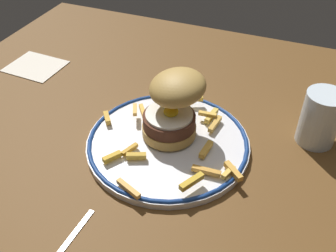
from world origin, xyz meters
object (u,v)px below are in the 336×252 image
napkin (35,66)px  burger (174,104)px  water_glass (319,122)px  dinner_plate (168,142)px

napkin → burger: bearing=-16.0°
burger → water_glass: size_ratio=1.42×
water_glass → napkin: (-62.95, 2.51, -4.09)cm
burger → water_glass: bearing=19.8°
water_glass → napkin: 63.14cm
burger → napkin: 41.05cm
dinner_plate → burger: burger is taller
burger → napkin: (-38.85, 11.17, -7.16)cm
napkin → water_glass: bearing=-2.3°
burger → water_glass: (24.11, 8.66, -3.07)cm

